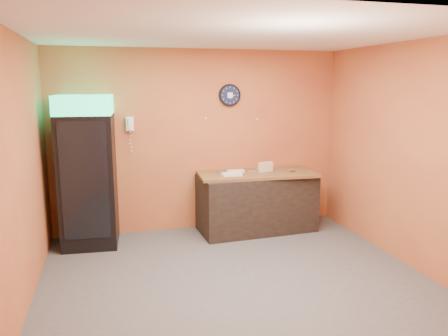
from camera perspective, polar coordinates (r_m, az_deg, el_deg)
name	(u,v)px	position (r m, az deg, el deg)	size (l,w,h in m)	color
floor	(235,279)	(5.35, 1.44, -14.24)	(4.50, 4.50, 0.00)	#47474C
back_wall	(199,141)	(6.84, -3.22, 3.57)	(4.50, 0.02, 2.80)	#BD6D35
left_wall	(19,173)	(4.81, -25.17, -0.60)	(0.02, 4.00, 2.80)	#BD6D35
right_wall	(407,155)	(5.95, 22.79, 1.62)	(0.02, 4.00, 2.80)	#BD6D35
ceiling	(236,34)	(4.87, 1.60, 17.12)	(4.50, 4.00, 0.02)	white
beverage_cooler	(88,174)	(6.37, -17.33, -0.75)	(0.80, 0.81, 2.13)	black
prep_counter	(257,203)	(6.87, 4.28, -4.55)	(1.78, 0.79, 0.89)	black
wall_clock	(230,95)	(6.87, 0.74, 9.49)	(0.34, 0.06, 0.34)	black
wall_phone	(130,124)	(6.62, -12.21, 5.65)	(0.11, 0.10, 0.21)	white
butcher_paper	(257,174)	(6.76, 4.34, -0.76)	(1.80, 0.80, 0.04)	brown
sub_roll_stack	(266,167)	(6.84, 5.49, 0.15)	(0.24, 0.15, 0.15)	beige
wrapped_sandwich_left	(231,174)	(6.56, 0.86, -0.74)	(0.28, 0.11, 0.04)	silver
wrapped_sandwich_mid	(232,174)	(6.49, 1.10, -0.85)	(0.29, 0.11, 0.04)	silver
wrapped_sandwich_right	(236,171)	(6.75, 1.53, -0.42)	(0.26, 0.10, 0.04)	silver
kitchen_tool	(258,170)	(6.80, 4.44, -0.24)	(0.06, 0.06, 0.06)	silver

